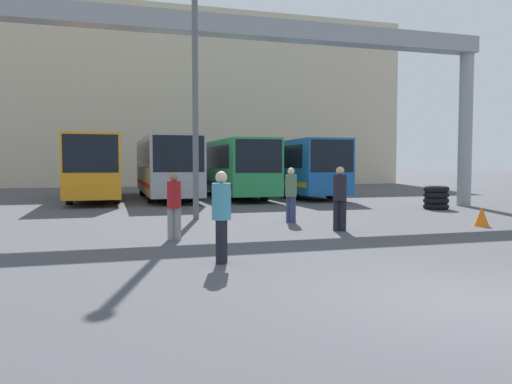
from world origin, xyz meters
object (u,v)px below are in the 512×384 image
pedestrian_far_center (221,215)px  lamp_post (195,71)px  bus_slot_2 (230,165)px  bus_slot_3 (292,165)px  pedestrian_mid_left (340,197)px  bus_slot_0 (95,164)px  pedestrian_near_right (174,204)px  traffic_cone (482,217)px  tire_stack (436,198)px  bus_slot_1 (165,164)px  pedestrian_near_center (291,193)px

pedestrian_far_center → lamp_post: lamp_post is taller
bus_slot_2 → bus_slot_3: 3.69m
pedestrian_mid_left → pedestrian_far_center: bearing=-103.5°
bus_slot_0 → pedestrian_near_right: (2.26, -15.58, -0.98)m
traffic_cone → lamp_post: (-7.97, 4.36, 4.71)m
pedestrian_mid_left → tire_stack: 8.54m
bus_slot_1 → pedestrian_mid_left: bearing=-77.7°
bus_slot_0 → lamp_post: (3.55, -11.09, 3.14)m
pedestrian_near_right → pedestrian_far_center: bearing=-63.8°
pedestrian_mid_left → pedestrian_near_right: bearing=-139.1°
pedestrian_near_right → traffic_cone: (9.27, 0.14, -0.59)m
bus_slot_1 → tire_stack: size_ratio=10.53×
tire_stack → traffic_cone: bearing=-113.2°
bus_slot_0 → bus_slot_1: (3.69, -0.40, 0.01)m
bus_slot_0 → lamp_post: size_ratio=1.27×
bus_slot_3 → lamp_post: (-7.51, -10.73, 3.18)m
tire_stack → bus_slot_0: bearing=143.6°
tire_stack → pedestrian_far_center: bearing=-142.2°
pedestrian_near_center → tire_stack: bearing=-97.4°
bus_slot_1 → bus_slot_2: (3.69, 0.22, -0.07)m
pedestrian_near_center → lamp_post: size_ratio=0.19×
lamp_post → bus_slot_3: bearing=55.0°
pedestrian_near_center → tire_stack: (7.45, 2.70, -0.46)m
bus_slot_3 → bus_slot_0: bearing=178.2°
lamp_post → pedestrian_far_center: bearing=-96.0°
bus_slot_1 → bus_slot_2: bus_slot_1 is taller
bus_slot_1 → pedestrian_mid_left: size_ratio=6.06×
bus_slot_1 → lamp_post: 11.13m
bus_slot_3 → pedestrian_far_center: bearing=-114.3°
pedestrian_near_center → traffic_cone: pedestrian_near_center is taller
pedestrian_far_center → tire_stack: 13.97m
pedestrian_mid_left → tire_stack: pedestrian_mid_left is taller
bus_slot_0 → pedestrian_near_right: 15.77m
tire_stack → lamp_post: bearing=-174.8°
bus_slot_2 → pedestrian_mid_left: (-0.45, -15.03, -0.84)m
bus_slot_3 → lamp_post: size_ratio=1.19×
pedestrian_far_center → pedestrian_mid_left: bearing=154.7°
bus_slot_2 → bus_slot_3: bus_slot_3 is taller
pedestrian_near_right → bus_slot_2: bearing=88.8°
bus_slot_3 → pedestrian_near_center: 13.40m
pedestrian_far_center → bus_slot_0: bearing=-147.0°
lamp_post → pedestrian_near_right: bearing=-106.1°
bus_slot_2 → tire_stack: bus_slot_2 is taller
bus_slot_1 → tire_stack: 14.11m
pedestrian_mid_left → traffic_cone: size_ratio=3.08×
pedestrian_near_center → pedestrian_far_center: bearing=121.2°
bus_slot_1 → bus_slot_2: size_ratio=0.96×
bus_slot_3 → lamp_post: 13.48m
pedestrian_near_right → lamp_post: lamp_post is taller
bus_slot_1 → bus_slot_0: bearing=173.7°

